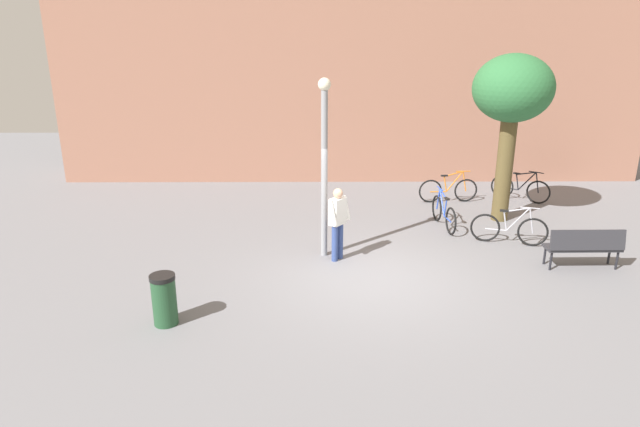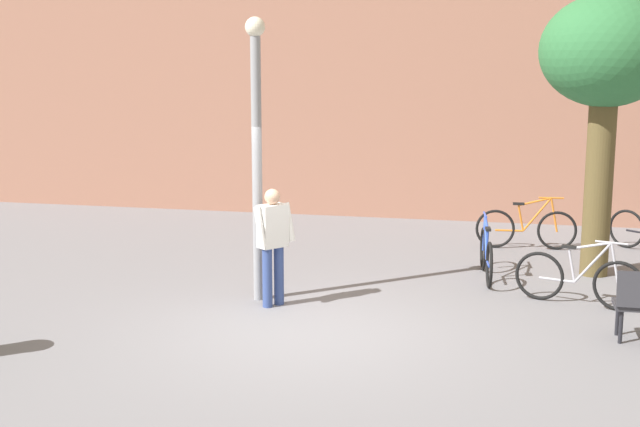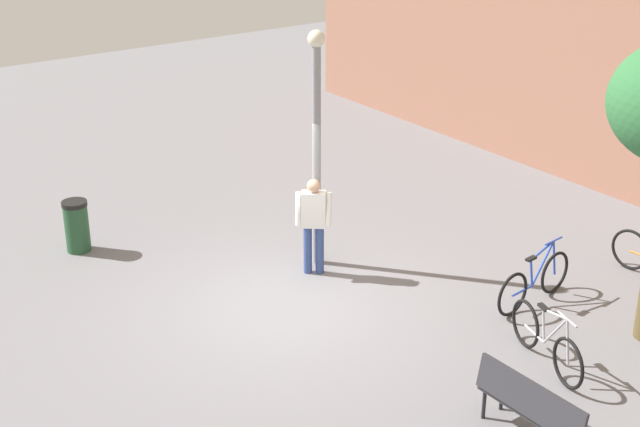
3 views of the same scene
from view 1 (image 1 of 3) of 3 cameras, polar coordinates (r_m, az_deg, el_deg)
ground_plane at (r=11.54m, az=5.81°, el=-6.77°), size 36.00×36.00×0.00m
building_facade at (r=19.33m, az=3.40°, el=17.59°), size 19.77×2.00×9.32m
lamppost at (r=11.97m, az=0.45°, el=5.91°), size 0.28×0.28×4.00m
person_by_lamppost at (r=12.07m, az=1.88°, el=-0.59°), size 0.55×0.60×1.67m
park_bench at (r=13.06m, az=25.94°, el=-2.97°), size 1.60×0.49×0.92m
plaza_tree at (r=15.15m, az=19.48°, el=11.71°), size 2.05×2.05×4.42m
bicycle_blue at (r=14.70m, az=12.80°, el=0.03°), size 0.26×1.80×0.97m
bicycle_orange at (r=16.97m, az=13.29°, el=2.43°), size 1.81×0.18×0.97m
bicycle_black at (r=17.76m, az=20.22°, el=2.48°), size 1.47×1.14×0.97m
bicycle_silver at (r=13.96m, az=19.18°, el=-1.52°), size 1.74×0.58×0.97m
trash_bin at (r=9.97m, az=-15.98°, el=-8.64°), size 0.44×0.44×0.93m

